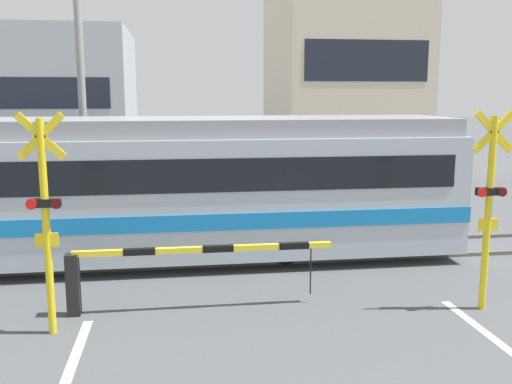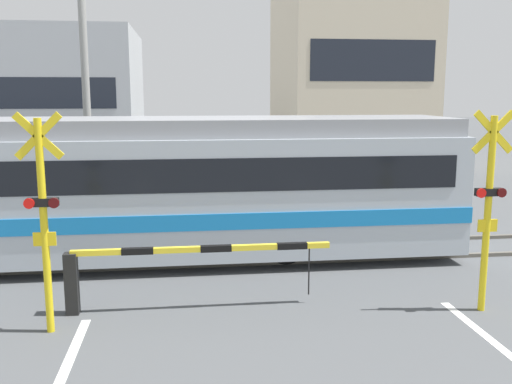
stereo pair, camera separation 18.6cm
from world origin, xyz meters
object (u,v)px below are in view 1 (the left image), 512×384
crossing_barrier_far (309,196)px  crossing_signal_right (489,202)px  crossing_signal_left (46,214)px  crossing_barrier_near (150,265)px

crossing_barrier_far → crossing_signal_right: crossing_signal_right is taller
crossing_barrier_far → crossing_signal_left: 8.36m
crossing_barrier_near → crossing_signal_left: 1.86m
crossing_barrier_near → crossing_barrier_far: same height
crossing_signal_right → crossing_barrier_far: bearing=102.6°
crossing_barrier_near → crossing_signal_left: bearing=-154.6°
crossing_signal_left → crossing_barrier_far: bearing=49.7°
crossing_barrier_near → crossing_signal_left: crossing_signal_left is taller
crossing_signal_left → crossing_signal_right: same height
crossing_barrier_near → crossing_signal_left: (-1.41, -0.67, 1.01)m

